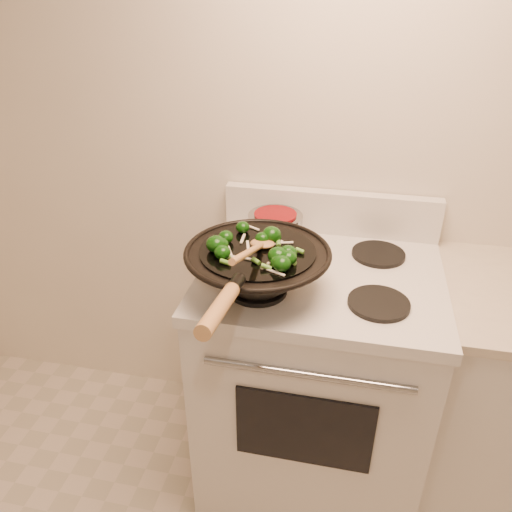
# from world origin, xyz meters

# --- Properties ---
(stove) EXTENTS (0.78, 0.67, 1.08)m
(stove) POSITION_xyz_m (-0.04, 1.17, 0.47)
(stove) COLOR silver
(stove) RESTS_ON ground
(wok) EXTENTS (0.43, 0.72, 0.22)m
(wok) POSITION_xyz_m (-0.22, 1.01, 1.01)
(wok) COLOR black
(wok) RESTS_ON stove
(stirfry) EXTENTS (0.28, 0.28, 0.05)m
(stirfry) POSITION_xyz_m (-0.21, 1.00, 1.08)
(stirfry) COLOR #0C3608
(stirfry) RESTS_ON wok
(wooden_spoon) EXTENTS (0.08, 0.33, 0.12)m
(wooden_spoon) POSITION_xyz_m (-0.21, 0.96, 1.10)
(wooden_spoon) COLOR #AE7844
(wooden_spoon) RESTS_ON wok
(saucepan) EXTENTS (0.19, 0.30, 0.11)m
(saucepan) POSITION_xyz_m (-0.22, 1.32, 0.99)
(saucepan) COLOR gray
(saucepan) RESTS_ON stove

